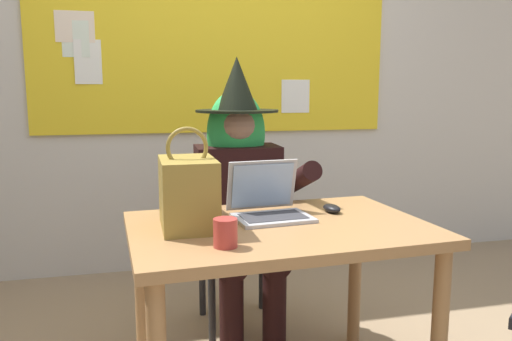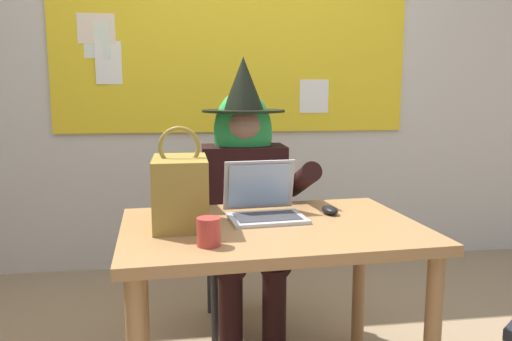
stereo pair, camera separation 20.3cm
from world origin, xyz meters
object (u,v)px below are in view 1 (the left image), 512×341
desk_main (279,249)px  computer_mouse (332,208)px  laptop (269,205)px  person_costumed (240,183)px  coffee_mug (225,233)px  chair_at_desk (235,231)px  handbag (188,192)px

desk_main → computer_mouse: computer_mouse is taller
laptop → person_costumed: bearing=86.6°
coffee_mug → laptop: bearing=55.4°
chair_at_desk → computer_mouse: bearing=25.3°
desk_main → handbag: handbag is taller
chair_at_desk → computer_mouse: 0.72m
person_costumed → laptop: size_ratio=4.35×
desk_main → laptop: size_ratio=3.65×
chair_at_desk → computer_mouse: chair_at_desk is taller
desk_main → chair_at_desk: 0.75m
handbag → person_costumed: bearing=61.3°
person_costumed → computer_mouse: size_ratio=13.44×
handbag → coffee_mug: size_ratio=3.98×
chair_at_desk → coffee_mug: chair_at_desk is taller
laptop → coffee_mug: (-0.24, -0.35, -0.00)m
desk_main → coffee_mug: bearing=-137.8°
person_costumed → handbag: (-0.32, -0.58, 0.08)m
person_costumed → coffee_mug: (-0.23, -0.85, -0.00)m
desk_main → computer_mouse: size_ratio=11.27×
chair_at_desk → laptop: (0.01, -0.62, 0.28)m
laptop → handbag: bearing=-171.4°
coffee_mug → handbag: bearing=108.7°
chair_at_desk → handbag: handbag is taller
computer_mouse → coffee_mug: 0.63m
laptop → handbag: size_ratio=0.85×
coffee_mug → chair_at_desk: bearing=76.8°
laptop → computer_mouse: laptop is taller
laptop → coffee_mug: size_ratio=3.38×
person_costumed → coffee_mug: 0.88m
laptop → handbag: (-0.33, -0.08, 0.08)m
laptop → desk_main: bearing=-90.2°
person_costumed → chair_at_desk: bearing=-179.2°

